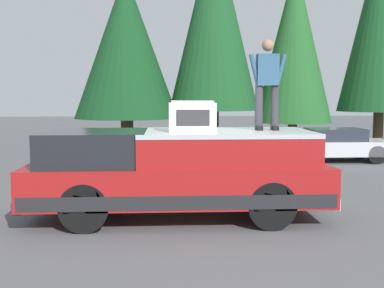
% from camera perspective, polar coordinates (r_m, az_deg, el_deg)
% --- Properties ---
extents(ground_plane, '(90.00, 90.00, 0.00)m').
position_cam_1_polar(ground_plane, '(9.18, 1.44, -8.69)').
color(ground_plane, '#565659').
extents(pickup_truck, '(2.01, 5.54, 1.65)m').
position_cam_1_polar(pickup_truck, '(8.91, -1.71, -3.39)').
color(pickup_truck, maroon).
rests_on(pickup_truck, ground).
extents(compressor_unit, '(0.65, 0.84, 0.56)m').
position_cam_1_polar(compressor_unit, '(8.66, -0.01, 3.36)').
color(compressor_unit, silver).
rests_on(compressor_unit, pickup_truck).
extents(person_on_truck_bed, '(0.29, 0.72, 1.69)m').
position_cam_1_polar(person_on_truck_bed, '(9.08, 9.01, 7.34)').
color(person_on_truck_bed, '#333338').
rests_on(person_on_truck_bed, pickup_truck).
extents(parked_car_silver, '(1.64, 4.10, 1.16)m').
position_cam_1_polar(parked_car_silver, '(17.39, 16.53, -0.10)').
color(parked_car_silver, silver).
rests_on(parked_car_silver, ground).
extents(parked_car_black, '(1.64, 4.10, 1.16)m').
position_cam_1_polar(parked_car_black, '(15.94, -3.65, -0.39)').
color(parked_car_black, black).
rests_on(parked_car_black, ground).
extents(conifer_far_left, '(3.66, 3.66, 10.11)m').
position_cam_1_polar(conifer_far_left, '(23.09, 21.89, 14.23)').
color(conifer_far_left, '#4C3826').
rests_on(conifer_far_left, ground).
extents(conifer_left, '(3.42, 3.42, 8.15)m').
position_cam_1_polar(conifer_left, '(21.95, 12.16, 11.76)').
color(conifer_left, '#4C3826').
rests_on(conifer_left, ground).
extents(conifer_center_left, '(4.01, 4.01, 9.94)m').
position_cam_1_polar(conifer_center_left, '(21.86, 2.65, 14.97)').
color(conifer_center_left, '#4C3826').
rests_on(conifer_center_left, ground).
extents(conifer_center_right, '(4.64, 4.64, 7.73)m').
position_cam_1_polar(conifer_center_right, '(21.76, -7.92, 11.56)').
color(conifer_center_right, '#4C3826').
rests_on(conifer_center_right, ground).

